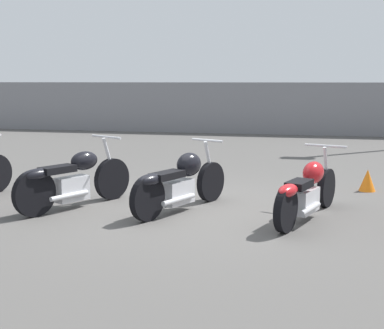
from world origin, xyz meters
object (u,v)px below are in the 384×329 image
motorcycle_slot_2 (180,182)px  motorcycle_slot_3 (307,191)px  motorcycle_slot_1 (73,180)px  traffic_cone_near (367,180)px

motorcycle_slot_2 → motorcycle_slot_3: size_ratio=0.94×
motorcycle_slot_1 → traffic_cone_near: bearing=54.2°
motorcycle_slot_3 → traffic_cone_near: motorcycle_slot_3 is taller
motorcycle_slot_2 → traffic_cone_near: (2.78, 2.05, -0.24)m
motorcycle_slot_1 → motorcycle_slot_2: bearing=33.4°
motorcycle_slot_3 → motorcycle_slot_2: bearing=-164.0°
motorcycle_slot_1 → traffic_cone_near: motorcycle_slot_1 is taller
motorcycle_slot_1 → motorcycle_slot_3: size_ratio=0.91×
motorcycle_slot_1 → traffic_cone_near: 4.89m
motorcycle_slot_2 → traffic_cone_near: motorcycle_slot_2 is taller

